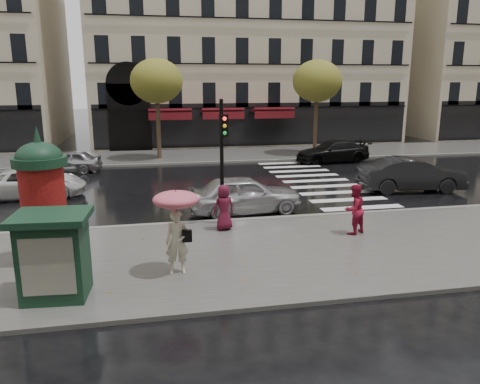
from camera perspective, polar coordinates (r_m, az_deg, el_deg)
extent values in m
plane|color=black|center=(14.88, 0.24, -7.16)|extent=(160.00, 160.00, 0.00)
cube|color=#474744|center=(14.40, 0.64, -7.62)|extent=(90.00, 7.00, 0.12)
cube|color=#474744|center=(33.17, -6.35, 4.39)|extent=(90.00, 6.00, 0.12)
cube|color=slate|center=(17.65, -1.71, -3.58)|extent=(90.00, 0.25, 0.14)
cube|color=slate|center=(30.22, -5.85, 3.54)|extent=(90.00, 0.25, 0.14)
cube|color=silver|center=(25.39, 9.22, 1.39)|extent=(3.60, 11.75, 0.01)
cube|color=#B7A88C|center=(44.77, 0.10, 19.56)|extent=(26.00, 14.00, 20.00)
cylinder|color=#38281C|center=(31.76, -9.94, 8.49)|extent=(0.28, 0.28, 5.20)
ellipsoid|color=#5C631F|center=(31.65, -10.14, 13.18)|extent=(3.40, 3.40, 2.89)
cylinder|color=#38281C|center=(33.87, 9.22, 8.82)|extent=(0.28, 0.28, 5.20)
ellipsoid|color=#5C631F|center=(33.77, 9.39, 13.22)|extent=(3.40, 3.40, 2.89)
imported|color=beige|center=(12.75, -7.65, -6.05)|extent=(0.65, 0.42, 1.77)
cylinder|color=black|center=(12.57, -7.74, -3.52)|extent=(0.02, 0.02, 1.12)
ellipsoid|color=#D12772|center=(12.41, -7.82, -0.91)|extent=(1.23, 1.23, 0.43)
cone|color=black|center=(12.35, -7.86, 0.21)|extent=(0.04, 0.04, 0.09)
cube|color=black|center=(12.64, -6.48, -5.34)|extent=(0.26, 0.12, 0.33)
imported|color=maroon|center=(16.32, 13.74, -2.06)|extent=(1.03, 0.94, 1.72)
imported|color=#541024|center=(16.31, -1.98, -1.89)|extent=(0.89, 0.70, 1.60)
cylinder|color=#133120|center=(14.75, -22.25, -7.27)|extent=(1.42, 1.42, 0.30)
cylinder|color=maroon|center=(14.33, -22.75, -1.95)|extent=(1.22, 1.22, 2.53)
cylinder|color=#133120|center=(14.06, -23.25, 3.44)|extent=(1.46, 1.46, 0.25)
ellipsoid|color=#133120|center=(14.04, -23.29, 3.85)|extent=(1.26, 1.26, 0.88)
cone|color=#133120|center=(13.96, -23.54, 6.51)|extent=(0.20, 0.20, 0.46)
cylinder|color=black|center=(16.75, -2.23, 3.57)|extent=(0.13, 0.13, 4.49)
cube|color=black|center=(16.34, -2.00, 8.09)|extent=(0.31, 0.24, 0.79)
cube|color=#133120|center=(12.12, -21.66, -7.61)|extent=(1.54, 1.29, 1.91)
cube|color=#133120|center=(11.80, -22.10, -2.85)|extent=(1.83, 1.58, 0.16)
imported|color=#B7B7BC|center=(18.77, 0.57, -0.30)|extent=(4.67, 2.15, 1.55)
imported|color=black|center=(24.03, 20.21, 2.01)|extent=(5.09, 2.28, 1.62)
imported|color=silver|center=(23.38, -24.15, 0.99)|extent=(4.86, 2.31, 1.34)
imported|color=black|center=(31.31, 11.20, 4.87)|extent=(4.96, 2.31, 1.40)
imported|color=#9FA0A4|center=(29.04, -20.31, 3.53)|extent=(3.95, 1.85, 1.31)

